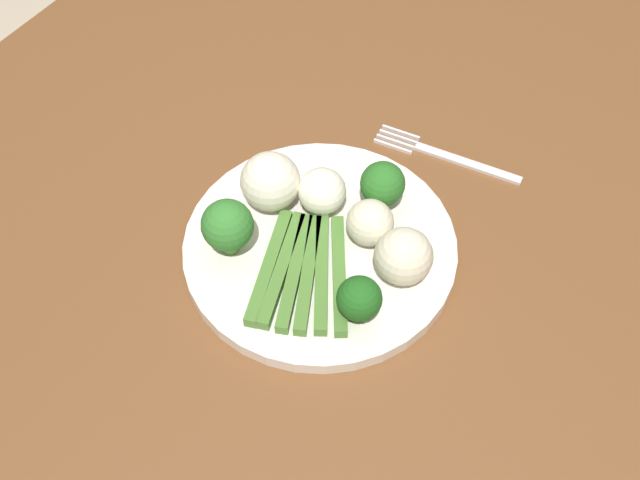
# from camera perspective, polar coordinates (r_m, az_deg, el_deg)

# --- Properties ---
(dining_table) EXTENTS (1.26, 1.09, 0.76)m
(dining_table) POSITION_cam_1_polar(r_m,az_deg,el_deg) (0.86, 3.50, -3.90)
(dining_table) COLOR brown
(dining_table) RESTS_ON ground_plane
(plate) EXTENTS (0.27, 0.27, 0.01)m
(plate) POSITION_cam_1_polar(r_m,az_deg,el_deg) (0.76, 0.00, -0.56)
(plate) COLOR silver
(plate) RESTS_ON dining_table
(asparagus_bundle) EXTENTS (0.15, 0.12, 0.01)m
(asparagus_bundle) POSITION_cam_1_polar(r_m,az_deg,el_deg) (0.73, -1.35, -2.27)
(asparagus_bundle) COLOR #47752D
(asparagus_bundle) RESTS_ON plate
(broccoli_front) EXTENTS (0.04, 0.04, 0.05)m
(broccoli_front) POSITION_cam_1_polar(r_m,az_deg,el_deg) (0.69, 2.90, -4.35)
(broccoli_front) COLOR #4C7F2B
(broccoli_front) RESTS_ON plate
(broccoli_back_right) EXTENTS (0.05, 0.05, 0.06)m
(broccoli_back_right) POSITION_cam_1_polar(r_m,az_deg,el_deg) (0.73, -6.81, 1.04)
(broccoli_back_right) COLOR #609E3D
(broccoli_back_right) RESTS_ON plate
(broccoli_back) EXTENTS (0.04, 0.04, 0.05)m
(broccoli_back) POSITION_cam_1_polar(r_m,az_deg,el_deg) (0.77, 4.62, 4.10)
(broccoli_back) COLOR #568E33
(broccoli_back) RESTS_ON plate
(cauliflower_right) EXTENTS (0.05, 0.05, 0.05)m
(cauliflower_right) POSITION_cam_1_polar(r_m,az_deg,el_deg) (0.77, 0.16, 3.58)
(cauliflower_right) COLOR white
(cauliflower_right) RESTS_ON plate
(cauliflower_left) EXTENTS (0.06, 0.06, 0.06)m
(cauliflower_left) POSITION_cam_1_polar(r_m,az_deg,el_deg) (0.77, -3.66, 4.31)
(cauliflower_left) COLOR silver
(cauliflower_left) RESTS_ON plate
(cauliflower_near_center) EXTENTS (0.05, 0.05, 0.05)m
(cauliflower_near_center) POSITION_cam_1_polar(r_m,az_deg,el_deg) (0.75, 3.51, 1.36)
(cauliflower_near_center) COLOR beige
(cauliflower_near_center) RESTS_ON plate
(cauliflower_near_fork) EXTENTS (0.06, 0.06, 0.06)m
(cauliflower_near_fork) POSITION_cam_1_polar(r_m,az_deg,el_deg) (0.72, 6.15, -1.20)
(cauliflower_near_fork) COLOR beige
(cauliflower_near_fork) RESTS_ON plate
(fork) EXTENTS (0.04, 0.17, 0.00)m
(fork) POSITION_cam_1_polar(r_m,az_deg,el_deg) (0.86, 9.18, 6.12)
(fork) COLOR silver
(fork) RESTS_ON dining_table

